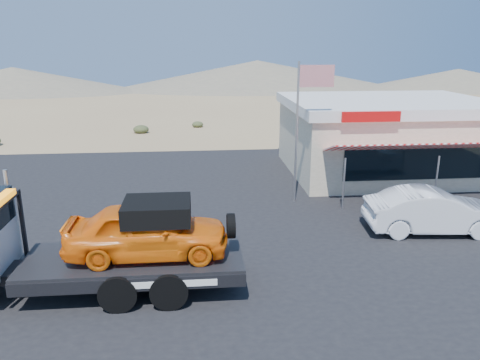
{
  "coord_description": "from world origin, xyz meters",
  "views": [
    {
      "loc": [
        0.49,
        -14.74,
        6.73
      ],
      "look_at": [
        2.15,
        2.98,
        1.5
      ],
      "focal_mm": 35.0,
      "sensor_mm": 36.0,
      "label": 1
    }
  ],
  "objects_px": {
    "white_sedan": "(433,211)",
    "jerky_store": "(385,136)",
    "tow_truck": "(73,241)",
    "flagpole": "(303,116)"
  },
  "relations": [
    {
      "from": "white_sedan",
      "to": "jerky_store",
      "type": "relative_size",
      "value": 0.47
    },
    {
      "from": "jerky_store",
      "to": "flagpole",
      "type": "distance_m",
      "value": 7.36
    },
    {
      "from": "white_sedan",
      "to": "flagpole",
      "type": "height_order",
      "value": "flagpole"
    },
    {
      "from": "white_sedan",
      "to": "jerky_store",
      "type": "distance_m",
      "value": 8.59
    },
    {
      "from": "tow_truck",
      "to": "flagpole",
      "type": "bearing_deg",
      "value": 42.16
    },
    {
      "from": "jerky_store",
      "to": "flagpole",
      "type": "height_order",
      "value": "flagpole"
    },
    {
      "from": "white_sedan",
      "to": "flagpole",
      "type": "xyz_separation_m",
      "value": [
        -4.1,
        3.91,
        2.94
      ]
    },
    {
      "from": "tow_truck",
      "to": "flagpole",
      "type": "relative_size",
      "value": 1.44
    },
    {
      "from": "white_sedan",
      "to": "flagpole",
      "type": "distance_m",
      "value": 6.38
    },
    {
      "from": "tow_truck",
      "to": "jerky_store",
      "type": "distance_m",
      "value": 17.77
    }
  ]
}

